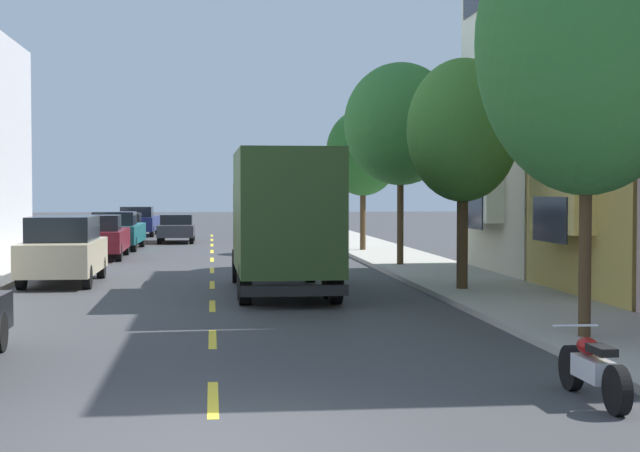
% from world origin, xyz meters
% --- Properties ---
extents(ground_plane, '(160.00, 160.00, 0.00)m').
position_xyz_m(ground_plane, '(0.00, 30.00, 0.00)').
color(ground_plane, '#38383A').
extents(sidewalk_left, '(3.20, 120.00, 0.14)m').
position_xyz_m(sidewalk_left, '(-7.10, 28.00, 0.07)').
color(sidewalk_left, '#A39E93').
rests_on(sidewalk_left, ground_plane).
extents(sidewalk_right, '(3.20, 120.00, 0.14)m').
position_xyz_m(sidewalk_right, '(7.10, 28.00, 0.07)').
color(sidewalk_right, '#A39E93').
rests_on(sidewalk_right, ground_plane).
extents(lane_centerline_dashes, '(0.14, 47.20, 0.01)m').
position_xyz_m(lane_centerline_dashes, '(0.00, 24.50, 0.00)').
color(lane_centerline_dashes, yellow).
rests_on(lane_centerline_dashes, ground_plane).
extents(street_tree_nearest, '(3.83, 3.83, 7.71)m').
position_xyz_m(street_tree_nearest, '(6.40, 5.72, 5.21)').
color(street_tree_nearest, '#47331E').
rests_on(street_tree_nearest, sidewalk_right).
extents(street_tree_second, '(2.88, 2.88, 5.91)m').
position_xyz_m(street_tree_second, '(6.40, 13.93, 4.19)').
color(street_tree_second, '#47331E').
rests_on(street_tree_second, sidewalk_right).
extents(street_tree_third, '(3.86, 3.86, 6.87)m').
position_xyz_m(street_tree_third, '(6.40, 22.13, 4.92)').
color(street_tree_third, '#47331E').
rests_on(street_tree_third, sidewalk_right).
extents(street_tree_farthest, '(3.14, 3.14, 5.99)m').
position_xyz_m(street_tree_farthest, '(6.40, 30.33, 4.27)').
color(street_tree_farthest, '#47331E').
rests_on(street_tree_farthest, sidewalk_right).
extents(delivery_box_truck, '(2.44, 7.60, 3.65)m').
position_xyz_m(delivery_box_truck, '(1.80, 14.44, 2.03)').
color(delivery_box_truck, '#2D471E').
rests_on(delivery_box_truck, ground_plane).
extents(parked_sedan_silver, '(1.89, 4.54, 1.43)m').
position_xyz_m(parked_sedan_silver, '(4.31, 36.89, 0.75)').
color(parked_sedan_silver, '#B2B5BA').
rests_on(parked_sedan_silver, ground_plane).
extents(parked_pickup_burgundy, '(2.06, 5.32, 1.73)m').
position_xyz_m(parked_pickup_burgundy, '(-4.38, 27.99, 0.83)').
color(parked_pickup_burgundy, maroon).
rests_on(parked_pickup_burgundy, ground_plane).
extents(parked_wagon_white, '(1.89, 4.73, 1.50)m').
position_xyz_m(parked_wagon_white, '(4.29, 54.01, 0.80)').
color(parked_wagon_white, silver).
rests_on(parked_wagon_white, ground_plane).
extents(parked_pickup_navy, '(2.14, 5.35, 1.73)m').
position_xyz_m(parked_pickup_navy, '(-4.26, 47.15, 0.83)').
color(parked_pickup_navy, navy).
rests_on(parked_pickup_navy, ground_plane).
extents(parked_wagon_orange, '(1.95, 4.75, 1.50)m').
position_xyz_m(parked_wagon_orange, '(-4.44, 39.84, 0.80)').
color(parked_wagon_orange, orange).
rests_on(parked_wagon_orange, ground_plane).
extents(parked_pickup_teal, '(2.14, 5.35, 1.73)m').
position_xyz_m(parked_pickup_teal, '(-4.22, 33.73, 0.83)').
color(parked_pickup_teal, '#195B60').
rests_on(parked_pickup_teal, ground_plane).
extents(parked_pickup_red, '(2.11, 5.34, 1.73)m').
position_xyz_m(parked_pickup_red, '(4.26, 43.45, 0.83)').
color(parked_pickup_red, '#AD1E1E').
rests_on(parked_pickup_red, ground_plane).
extents(parked_suv_champagne, '(1.96, 4.81, 1.93)m').
position_xyz_m(parked_suv_champagne, '(-4.21, 17.82, 0.99)').
color(parked_suv_champagne, tan).
rests_on(parked_suv_champagne, ground_plane).
extents(moving_charcoal_sedan, '(1.80, 4.50, 1.43)m').
position_xyz_m(moving_charcoal_sedan, '(-1.80, 39.73, 0.75)').
color(moving_charcoal_sedan, '#333338').
rests_on(moving_charcoal_sedan, ground_plane).
extents(parked_motorcycle, '(0.62, 2.05, 0.90)m').
position_xyz_m(parked_motorcycle, '(4.75, 1.31, 0.41)').
color(parked_motorcycle, black).
rests_on(parked_motorcycle, ground_plane).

